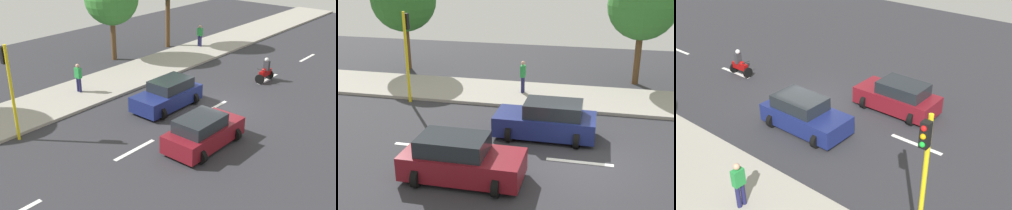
# 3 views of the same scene
# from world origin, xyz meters

# --- Properties ---
(ground_plane) EXTENTS (40.00, 60.00, 0.10)m
(ground_plane) POSITION_xyz_m (0.00, 0.00, -0.05)
(ground_plane) COLOR #2D2D33
(sidewalk) EXTENTS (4.00, 60.00, 0.15)m
(sidewalk) POSITION_xyz_m (7.00, 0.00, 0.07)
(sidewalk) COLOR #9E998E
(sidewalk) RESTS_ON ground
(lane_stripe_far_north) EXTENTS (0.20, 2.40, 0.01)m
(lane_stripe_far_north) POSITION_xyz_m (0.00, -12.00, 0.01)
(lane_stripe_far_north) COLOR white
(lane_stripe_far_north) RESTS_ON ground
(lane_stripe_north) EXTENTS (0.20, 2.40, 0.01)m
(lane_stripe_north) POSITION_xyz_m (0.00, -6.00, 0.01)
(lane_stripe_north) COLOR white
(lane_stripe_north) RESTS_ON ground
(lane_stripe_mid) EXTENTS (0.20, 2.40, 0.01)m
(lane_stripe_mid) POSITION_xyz_m (0.00, 0.00, 0.01)
(lane_stripe_mid) COLOR white
(lane_stripe_mid) RESTS_ON ground
(lane_stripe_south) EXTENTS (0.20, 2.40, 0.01)m
(lane_stripe_south) POSITION_xyz_m (0.00, 6.00, 0.01)
(lane_stripe_south) COLOR white
(lane_stripe_south) RESTS_ON ground
(car_dark_blue) EXTENTS (2.20, 4.03, 1.52)m
(car_dark_blue) POSITION_xyz_m (1.98, 1.47, 0.71)
(car_dark_blue) COLOR navy
(car_dark_blue) RESTS_ON ground
(car_maroon) EXTENTS (2.18, 3.98, 1.52)m
(car_maroon) POSITION_xyz_m (-2.06, 3.76, 0.71)
(car_maroon) COLOR maroon
(car_maroon) RESTS_ON ground
(motorcycle) EXTENTS (0.60, 1.30, 1.53)m
(motorcycle) POSITION_xyz_m (-0.03, -5.51, 0.64)
(motorcycle) COLOR black
(motorcycle) RESTS_ON ground
(pedestrian_near_signal) EXTENTS (0.40, 0.24, 1.69)m
(pedestrian_near_signal) POSITION_xyz_m (7.07, 3.42, 1.06)
(pedestrian_near_signal) COLOR #1E1E4C
(pedestrian_near_signal) RESTS_ON sidewalk
(traffic_light_corner) EXTENTS (0.49, 0.24, 4.50)m
(traffic_light_corner) POSITION_xyz_m (4.85, 8.77, 2.93)
(traffic_light_corner) COLOR yellow
(traffic_light_corner) RESTS_ON ground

